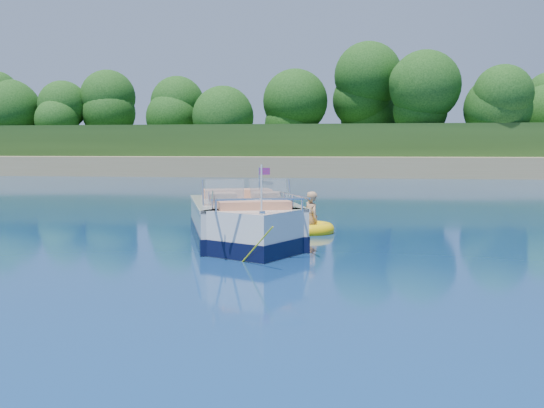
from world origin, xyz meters
name	(u,v)px	position (x,y,z in m)	size (l,w,h in m)	color
ground	(358,286)	(0.00, 0.00, 0.00)	(160.00, 160.00, 0.00)	#0A214C
shoreline	(357,158)	(0.00, 63.77, 0.98)	(170.00, 59.00, 6.00)	#928154
treeline	(358,106)	(0.04, 41.01, 5.55)	(150.00, 7.12, 8.19)	black
motorboat	(245,225)	(-2.54, 4.07, 0.40)	(3.42, 6.04, 2.09)	silver
tow_tube	(309,229)	(-1.22, 5.91, 0.09)	(1.30, 1.30, 0.34)	yellow
boy	(310,233)	(-1.18, 5.86, 0.00)	(0.54, 0.35, 1.48)	tan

